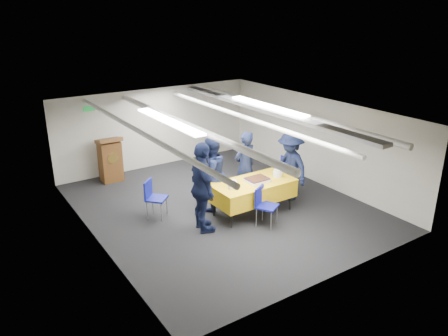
# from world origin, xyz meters

# --- Properties ---
(ground) EXTENTS (7.00, 7.00, 0.00)m
(ground) POSITION_xyz_m (0.00, 0.00, 0.00)
(ground) COLOR black
(ground) RESTS_ON ground
(room_shell) EXTENTS (6.00, 7.00, 2.30)m
(room_shell) POSITION_xyz_m (0.09, 0.41, 1.81)
(room_shell) COLOR beige
(room_shell) RESTS_ON ground
(serving_table) EXTENTS (1.90, 0.95, 0.77)m
(serving_table) POSITION_xyz_m (0.41, -0.67, 0.56)
(serving_table) COLOR black
(serving_table) RESTS_ON ground
(sheet_cake) EXTENTS (0.51, 0.40, 0.09)m
(sheet_cake) POSITION_xyz_m (0.48, -0.72, 0.81)
(sheet_cake) COLOR white
(sheet_cake) RESTS_ON serving_table
(plate_stack_left) EXTENTS (0.22, 0.22, 0.18)m
(plate_stack_left) POSITION_xyz_m (-0.19, -0.72, 0.85)
(plate_stack_left) COLOR white
(plate_stack_left) RESTS_ON serving_table
(plate_stack_right) EXTENTS (0.22, 0.22, 0.17)m
(plate_stack_right) POSITION_xyz_m (1.08, -0.72, 0.85)
(plate_stack_right) COLOR white
(plate_stack_right) RESTS_ON serving_table
(podium) EXTENTS (0.62, 0.53, 1.25)m
(podium) POSITION_xyz_m (-1.60, 3.05, 0.61)
(podium) COLOR brown
(podium) RESTS_ON ground
(chair_near) EXTENTS (0.57, 0.57, 0.87)m
(chair_near) POSITION_xyz_m (0.25, -1.26, 0.53)
(chair_near) COLOR gray
(chair_near) RESTS_ON ground
(chair_right) EXTENTS (0.45, 0.45, 0.87)m
(chair_right) POSITION_xyz_m (1.87, -0.03, 0.53)
(chair_right) COLOR gray
(chair_right) RESTS_ON ground
(chair_left) EXTENTS (0.59, 0.59, 0.87)m
(chair_left) POSITION_xyz_m (-1.57, 0.41, 0.53)
(chair_left) COLOR gray
(chair_left) RESTS_ON ground
(sailor_a) EXTENTS (0.67, 0.48, 1.73)m
(sailor_a) POSITION_xyz_m (0.70, 0.04, 0.86)
(sailor_a) COLOR black
(sailor_a) RESTS_ON ground
(sailor_b) EXTENTS (0.94, 0.79, 1.76)m
(sailor_b) POSITION_xyz_m (-0.29, 0.02, 0.88)
(sailor_b) COLOR black
(sailor_b) RESTS_ON ground
(sailor_c) EXTENTS (0.71, 1.22, 1.95)m
(sailor_c) POSITION_xyz_m (-0.98, -0.77, 0.98)
(sailor_c) COLOR black
(sailor_c) RESTS_ON ground
(sailor_d) EXTENTS (0.65, 1.11, 1.71)m
(sailor_d) POSITION_xyz_m (1.61, -0.54, 0.85)
(sailor_d) COLOR black
(sailor_d) RESTS_ON ground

